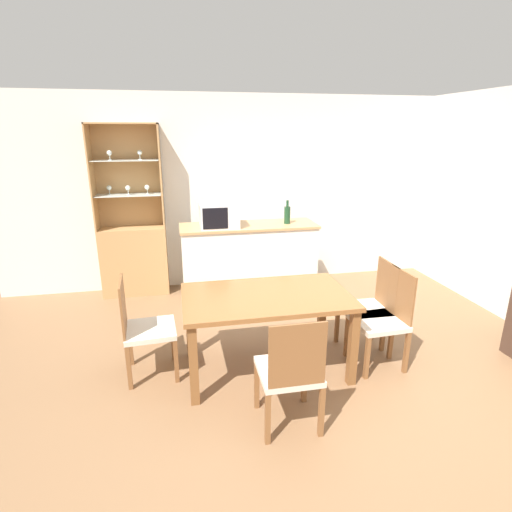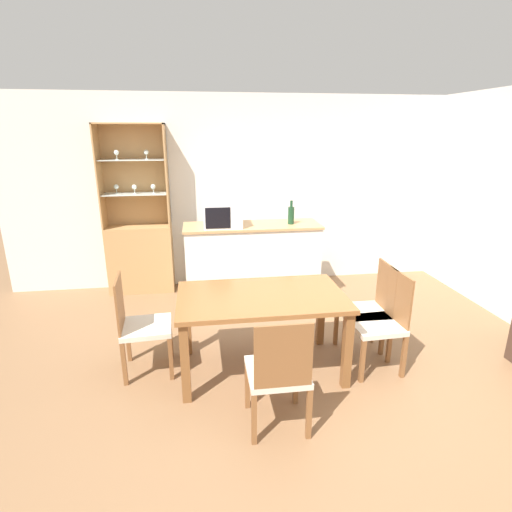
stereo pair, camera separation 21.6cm
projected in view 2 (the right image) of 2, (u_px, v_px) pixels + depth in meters
The scene contains 11 objects.
ground_plane at pixel (309, 386), 3.40m from camera, with size 18.00×18.00×0.00m, color brown.
wall_back at pixel (261, 192), 5.50m from camera, with size 6.80×0.06×2.55m.
kitchen_counter at pixel (252, 262), 5.05m from camera, with size 1.68×0.56×0.98m.
display_cabinet at pixel (140, 246), 5.29m from camera, with size 0.84×0.33×2.17m.
dining_table at pixel (261, 305), 3.47m from camera, with size 1.44×0.86×0.73m.
dining_chair_side_right_far at pixel (369, 310), 3.79m from camera, with size 0.43×0.43×0.90m.
dining_chair_side_left_far at pixel (141, 325), 3.50m from camera, with size 0.45×0.45×0.90m.
dining_chair_head_near at pixel (278, 373), 2.81m from camera, with size 0.43×0.43×0.90m.
dining_chair_side_right_near at pixel (380, 322), 3.55m from camera, with size 0.45×0.45×0.90m.
microwave at pixel (222, 215), 4.78m from camera, with size 0.45×0.40×0.28m.
wine_bottle at pixel (291, 215), 4.90m from camera, with size 0.08×0.08×0.29m.
Camera 2 is at (-0.87, -2.81, 2.07)m, focal length 28.00 mm.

